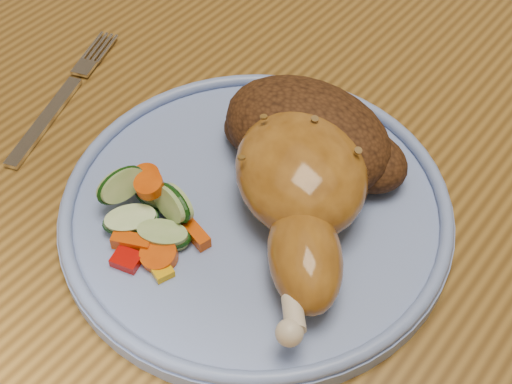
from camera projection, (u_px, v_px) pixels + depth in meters
dining_table at (407, 226)px, 0.62m from camera, size 0.90×1.40×0.75m
plate at (256, 211)px, 0.52m from camera, size 0.28×0.28×0.01m
plate_rim at (256, 201)px, 0.51m from camera, size 0.28×0.28×0.01m
chicken_leg at (302, 191)px, 0.49m from camera, size 0.16×0.18×0.06m
rice_pilaf at (311, 136)px, 0.53m from camera, size 0.15×0.10×0.06m
vegetable_pile at (149, 211)px, 0.50m from camera, size 0.09×0.08×0.04m
fork at (60, 100)px, 0.60m from camera, size 0.07×0.15×0.00m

